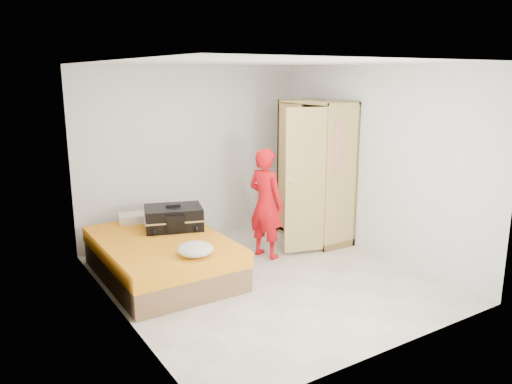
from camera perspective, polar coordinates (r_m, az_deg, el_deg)
room at (r=5.92m, az=1.08°, el=1.87°), size 4.00×4.02×2.60m
bed at (r=6.37m, az=-10.67°, el=-7.33°), size 1.42×2.02×0.50m
wardrobe at (r=7.50m, az=6.69°, el=1.88°), size 1.16×1.20×2.10m
person at (r=6.79m, az=1.14°, el=-1.31°), size 0.51×0.64×1.52m
suitcase at (r=6.62m, az=-9.41°, el=-2.92°), size 0.88×0.74×0.32m
round_cushion at (r=5.62m, az=-6.95°, el=-6.50°), size 0.40×0.40×0.15m
pillow at (r=7.06m, az=-13.01°, el=-2.83°), size 0.64×0.42×0.11m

